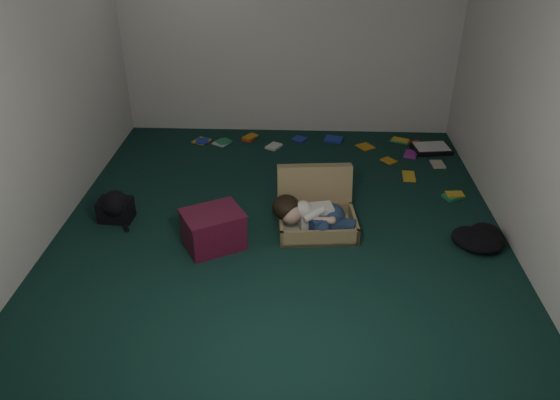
{
  "coord_description": "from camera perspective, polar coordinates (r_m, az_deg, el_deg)",
  "views": [
    {
      "loc": [
        0.18,
        -4.23,
        2.7
      ],
      "look_at": [
        0.0,
        -0.15,
        0.35
      ],
      "focal_mm": 35.0,
      "sensor_mm": 36.0,
      "label": 1
    }
  ],
  "objects": [
    {
      "name": "wall_front",
      "position": [
        2.43,
        -2.17,
        -5.27
      ],
      "size": [
        4.5,
        0.0,
        4.5
      ],
      "primitive_type": "plane",
      "rotation": [
        -1.57,
        0.0,
        0.0
      ],
      "color": "silver",
      "rests_on": "ground"
    },
    {
      "name": "wall_back",
      "position": [
        6.63,
        0.95,
        17.73
      ],
      "size": [
        4.5,
        0.0,
        4.5
      ],
      "primitive_type": "plane",
      "rotation": [
        1.57,
        0.0,
        0.0
      ],
      "color": "silver",
      "rests_on": "ground"
    },
    {
      "name": "wall_right",
      "position": [
        4.81,
        25.05,
        10.23
      ],
      "size": [
        0.0,
        4.5,
        4.5
      ],
      "primitive_type": "plane",
      "rotation": [
        1.57,
        0.0,
        -1.57
      ],
      "color": "silver",
      "rests_on": "ground"
    },
    {
      "name": "suitcase",
      "position": [
        4.97,
        3.78,
        -0.97
      ],
      "size": [
        0.74,
        0.73,
        0.51
      ],
      "rotation": [
        0.0,
        0.0,
        0.09
      ],
      "color": "#967F53",
      "rests_on": "floor"
    },
    {
      "name": "clothing_pile",
      "position": [
        5.0,
        19.84,
        -3.8
      ],
      "size": [
        0.5,
        0.44,
        0.14
      ],
      "primitive_type": null,
      "rotation": [
        0.0,
        0.0,
        0.19
      ],
      "color": "black",
      "rests_on": "floor"
    },
    {
      "name": "paper_tray",
      "position": [
        6.68,
        15.52,
        5.22
      ],
      "size": [
        0.46,
        0.37,
        0.06
      ],
      "rotation": [
        0.0,
        0.0,
        0.14
      ],
      "color": "black",
      "rests_on": "floor"
    },
    {
      "name": "book_scatter",
      "position": [
        6.45,
        6.72,
        5.07
      ],
      "size": [
        2.94,
        1.6,
        0.02
      ],
      "color": "gold",
      "rests_on": "floor"
    },
    {
      "name": "backpack",
      "position": [
        5.27,
        -16.8,
        -0.9
      ],
      "size": [
        0.39,
        0.32,
        0.23
      ],
      "primitive_type": null,
      "rotation": [
        0.0,
        0.0,
        -0.04
      ],
      "color": "black",
      "rests_on": "floor"
    },
    {
      "name": "wall_left",
      "position": [
        4.96,
        -24.15,
        10.95
      ],
      "size": [
        0.0,
        4.5,
        4.5
      ],
      "primitive_type": "plane",
      "rotation": [
        1.57,
        0.0,
        1.57
      ],
      "color": "silver",
      "rests_on": "ground"
    },
    {
      "name": "person",
      "position": [
        4.8,
        3.45,
        -1.61
      ],
      "size": [
        0.76,
        0.36,
        0.31
      ],
      "rotation": [
        0.0,
        0.0,
        0.09
      ],
      "color": "silver",
      "rests_on": "suitcase"
    },
    {
      "name": "floor",
      "position": [
        5.02,
        0.07,
        -2.61
      ],
      "size": [
        4.5,
        4.5,
        0.0
      ],
      "primitive_type": "plane",
      "color": "#102E27",
      "rests_on": "ground"
    },
    {
      "name": "maroon_bin",
      "position": [
        4.68,
        -6.97,
        -3.07
      ],
      "size": [
        0.61,
        0.57,
        0.34
      ],
      "rotation": [
        0.0,
        0.0,
        0.51
      ],
      "color": "#551127",
      "rests_on": "floor"
    }
  ]
}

